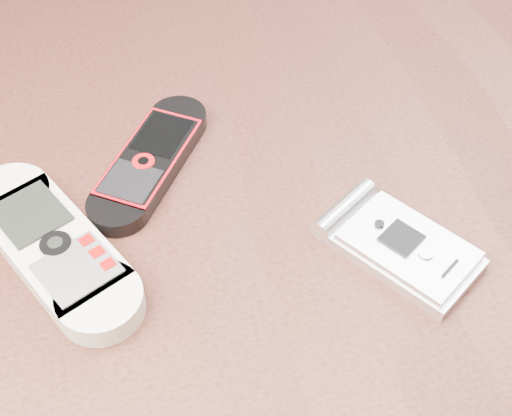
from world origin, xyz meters
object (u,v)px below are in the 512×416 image
at_px(nokia_black_red, 150,161).
at_px(motorola_razr, 404,247).
at_px(nokia_white, 53,246).
at_px(table, 250,305).

relative_size(nokia_black_red, motorola_razr, 1.32).
bearing_deg(nokia_white, nokia_black_red, 15.66).
height_order(nokia_black_red, motorola_razr, motorola_razr).
distance_m(table, nokia_black_red, 0.14).
height_order(nokia_white, motorola_razr, nokia_white).
xyz_separation_m(table, motorola_razr, (0.09, -0.05, 0.11)).
bearing_deg(table, nokia_black_red, 131.71).
distance_m(nokia_white, nokia_black_red, 0.10).
bearing_deg(nokia_black_red, nokia_white, -103.01).
xyz_separation_m(table, nokia_white, (-0.13, -0.00, 0.11)).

